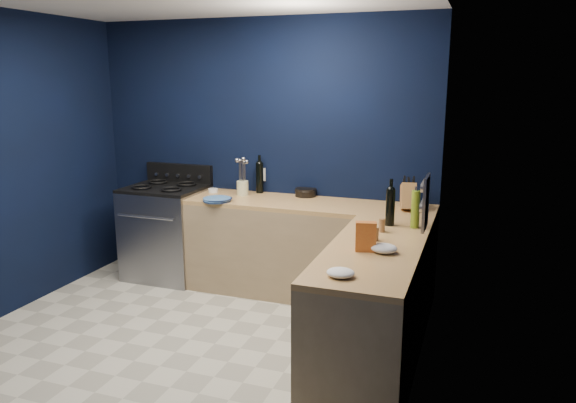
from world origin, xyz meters
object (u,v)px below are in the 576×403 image
at_px(gas_range, 167,233).
at_px(utensil_crock, 243,188).
at_px(plate_stack, 217,200).
at_px(knife_block, 408,197).
at_px(crouton_bag, 366,237).

xyz_separation_m(gas_range, utensil_crock, (0.82, 0.11, 0.51)).
relative_size(gas_range, utensil_crock, 6.51).
height_order(plate_stack, knife_block, knife_block).
relative_size(gas_range, knife_block, 4.07).
distance_m(gas_range, knife_block, 2.49).
height_order(gas_range, knife_block, knife_block).
height_order(knife_block, crouton_bag, knife_block).
height_order(gas_range, crouton_bag, crouton_bag).
bearing_deg(gas_range, crouton_bag, -28.10).
xyz_separation_m(utensil_crock, knife_block, (1.61, -0.06, 0.04)).
xyz_separation_m(gas_range, knife_block, (2.43, 0.05, 0.55)).
bearing_deg(plate_stack, knife_block, 9.00).
xyz_separation_m(gas_range, crouton_bag, (2.32, -1.24, 0.54)).
bearing_deg(knife_block, crouton_bag, -107.31).
distance_m(gas_range, utensil_crock, 0.97).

